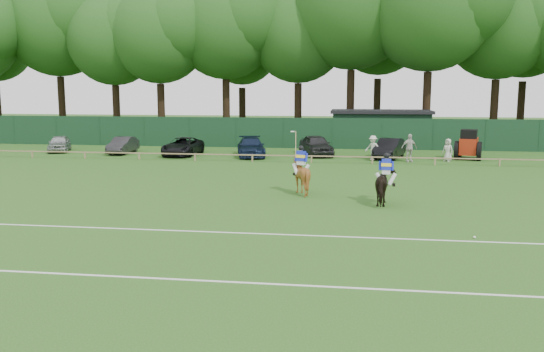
% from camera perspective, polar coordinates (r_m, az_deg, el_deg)
% --- Properties ---
extents(ground, '(160.00, 160.00, 0.00)m').
position_cam_1_polar(ground, '(20.97, -2.53, -5.00)').
color(ground, '#1E4C14').
rests_on(ground, ground).
extents(horse_dark, '(0.98, 2.02, 1.67)m').
position_cam_1_polar(horse_dark, '(25.12, 11.20, -0.91)').
color(horse_dark, black).
rests_on(horse_dark, ground).
extents(horse_chestnut, '(1.84, 1.95, 1.75)m').
position_cam_1_polar(horse_chestnut, '(27.13, 2.88, 0.05)').
color(horse_chestnut, brown).
rests_on(horse_chestnut, ground).
extents(sedan_silver, '(2.74, 4.02, 1.27)m').
position_cam_1_polar(sedan_silver, '(47.86, -20.31, 3.04)').
color(sedan_silver, '#A6AAAB').
rests_on(sedan_silver, ground).
extents(sedan_grey, '(1.43, 3.83, 1.25)m').
position_cam_1_polar(sedan_grey, '(45.11, -14.57, 2.97)').
color(sedan_grey, '#2B2A2D').
rests_on(sedan_grey, ground).
extents(suv_black, '(2.27, 4.75, 1.31)m').
position_cam_1_polar(suv_black, '(43.04, -8.83, 2.92)').
color(suv_black, black).
rests_on(suv_black, ground).
extents(sedan_navy, '(2.91, 4.99, 1.36)m').
position_cam_1_polar(sedan_navy, '(41.82, -2.09, 2.88)').
color(sedan_navy, '#101C34').
rests_on(sedan_navy, ground).
extents(hatch_grey, '(3.16, 4.79, 1.52)m').
position_cam_1_polar(hatch_grey, '(42.48, 4.40, 3.06)').
color(hatch_grey, '#29292B').
rests_on(hatch_grey, ground).
extents(estate_black, '(2.61, 4.47, 1.39)m').
position_cam_1_polar(estate_black, '(41.50, 11.55, 2.69)').
color(estate_black, black).
rests_on(estate_black, ground).
extents(spectator_left, '(1.25, 1.01, 1.68)m').
position_cam_1_polar(spectator_left, '(40.40, 9.96, 2.78)').
color(spectator_left, beige).
rests_on(spectator_left, ground).
extents(spectator_mid, '(1.19, 0.81, 1.88)m').
position_cam_1_polar(spectator_mid, '(39.80, 13.44, 2.72)').
color(spectator_mid, beige).
rests_on(spectator_mid, ground).
extents(spectator_right, '(0.90, 0.85, 1.54)m').
position_cam_1_polar(spectator_right, '(40.77, 17.02, 2.48)').
color(spectator_right, beige).
rests_on(spectator_right, ground).
extents(rider_dark, '(0.94, 0.39, 1.41)m').
position_cam_1_polar(rider_dark, '(24.99, 11.25, 0.78)').
color(rider_dark, silver).
rests_on(rider_dark, ground).
extents(rider_chestnut, '(0.92, 0.73, 2.05)m').
position_cam_1_polar(rider_chestnut, '(27.01, 2.88, 1.68)').
color(rider_chestnut, silver).
rests_on(rider_chestnut, ground).
extents(polo_ball, '(0.09, 0.09, 0.09)m').
position_cam_1_polar(polo_ball, '(20.45, 19.42, -5.74)').
color(polo_ball, silver).
rests_on(polo_ball, ground).
extents(pitch_lines, '(60.00, 5.10, 0.01)m').
position_cam_1_polar(pitch_lines, '(17.67, -4.66, -7.66)').
color(pitch_lines, silver).
rests_on(pitch_lines, ground).
extents(pitch_rail, '(62.10, 0.10, 0.50)m').
position_cam_1_polar(pitch_rail, '(38.47, 2.45, 2.01)').
color(pitch_rail, '#997F5B').
rests_on(pitch_rail, ground).
extents(perimeter_fence, '(92.08, 0.08, 2.50)m').
position_cam_1_polar(perimeter_fence, '(47.31, 3.56, 4.26)').
color(perimeter_fence, '#14351E').
rests_on(perimeter_fence, ground).
extents(utility_shed, '(8.40, 4.40, 3.04)m').
position_cam_1_polar(utility_shed, '(50.17, 10.71, 4.71)').
color(utility_shed, '#14331E').
rests_on(utility_shed, ground).
extents(tree_row, '(96.00, 12.00, 21.00)m').
position_cam_1_polar(tree_row, '(55.26, 6.29, 3.58)').
color(tree_row, '#26561C').
rests_on(tree_row, ground).
extents(tractor, '(2.23, 2.82, 2.09)m').
position_cam_1_polar(tractor, '(42.31, 18.90, 2.90)').
color(tractor, '#9E240E').
rests_on(tractor, ground).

